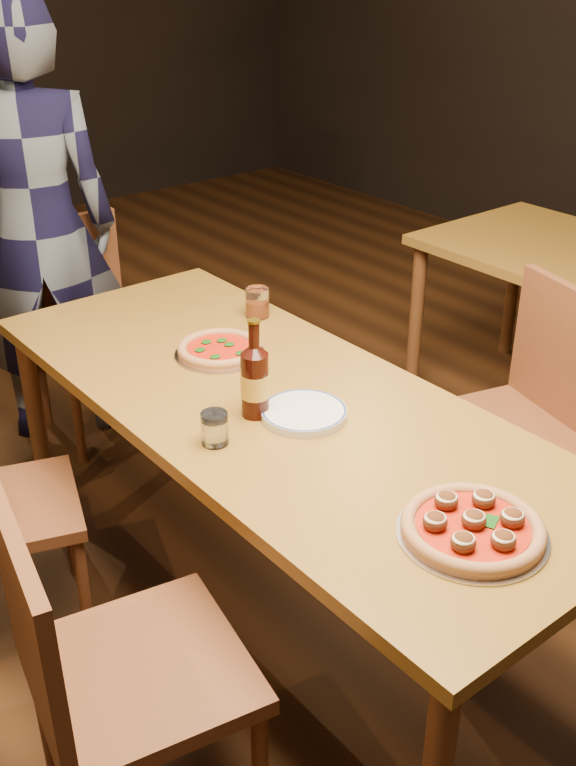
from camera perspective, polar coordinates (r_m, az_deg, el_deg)
ground at (r=2.79m, az=-0.66°, el=-14.65°), size 9.00×9.00×0.00m
table_main at (r=2.39m, az=-0.75°, el=-2.57°), size 0.80×2.00×0.75m
chair_main_nw at (r=1.97m, az=-9.82°, el=-18.33°), size 0.52×0.52×0.96m
chair_main_sw at (r=2.59m, az=-18.35°, el=-7.85°), size 0.51×0.51×0.87m
chair_main_e at (r=2.78m, az=14.02°, el=-3.11°), size 0.56×0.56×0.98m
chair_end at (r=3.54m, az=-12.78°, el=3.45°), size 0.46×0.46×0.92m
pizza_meatball at (r=1.87m, az=12.26°, el=-9.39°), size 0.32×0.32×0.06m
pizza_margherita at (r=2.60m, az=-4.59°, el=2.26°), size 0.27×0.27×0.04m
plate_stack at (r=2.26m, az=1.07°, el=-2.03°), size 0.23×0.23×0.02m
beer_bottle at (r=2.23m, az=-2.23°, el=0.03°), size 0.08×0.08×0.27m
water_glass at (r=2.14m, az=-4.93°, el=-3.04°), size 0.07×0.07×0.09m
amber_glass at (r=2.84m, az=-2.07°, el=5.40°), size 0.08×0.08×0.10m
diner at (r=3.48m, az=-16.49°, el=9.77°), size 0.75×0.64×1.74m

